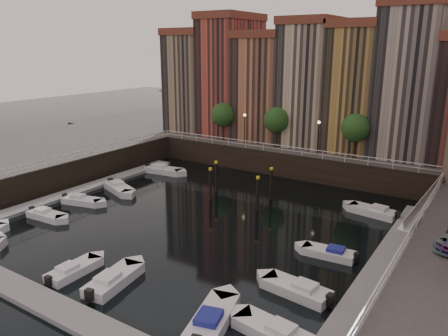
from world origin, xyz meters
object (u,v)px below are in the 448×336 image
Objects in this scene: mooring_pilings at (238,185)px; boat_left_1 at (46,215)px; gangway at (425,203)px; boat_left_2 at (82,201)px.

mooring_pilings is 18.81m from boat_left_1.
gangway is 1.85× the size of boat_left_2.
boat_left_1 is at bearing -148.49° from gangway.
mooring_pilings is at bearing 44.93° from boat_left_1.
boat_left_1 is at bearing -98.22° from boat_left_2.
boat_left_2 is (-12.79, -9.69, -1.31)m from mooring_pilings.
gangway is 34.71m from boat_left_1.
boat_left_1 is (-12.35, -14.12, -1.32)m from mooring_pilings.
gangway is 1.93× the size of boat_left_1.
gangway reaches higher than mooring_pilings.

